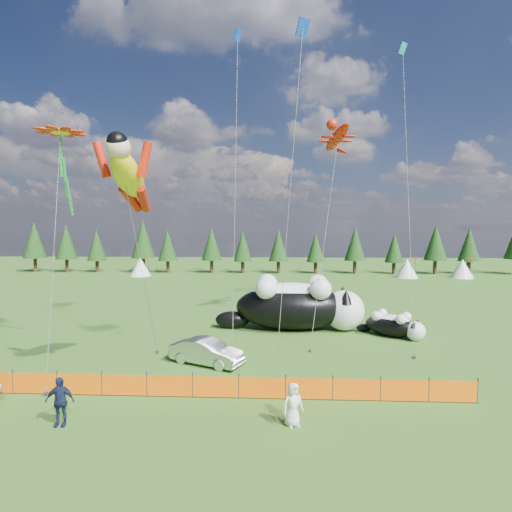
# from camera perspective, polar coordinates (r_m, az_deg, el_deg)

# --- Properties ---
(ground) EXTENTS (160.00, 160.00, 0.00)m
(ground) POSITION_cam_1_polar(r_m,az_deg,el_deg) (21.09, -4.51, -16.31)
(ground) COLOR #123B0A
(ground) RESTS_ON ground
(safety_fence) EXTENTS (22.06, 0.06, 1.10)m
(safety_fence) POSITION_cam_1_polar(r_m,az_deg,el_deg) (18.13, -5.78, -18.08)
(safety_fence) COLOR #262626
(safety_fence) RESTS_ON ground
(tree_line) EXTENTS (90.00, 4.00, 8.00)m
(tree_line) POSITION_cam_1_polar(r_m,az_deg,el_deg) (64.75, 0.51, 1.07)
(tree_line) COLOR black
(tree_line) RESTS_ON ground
(festival_tents) EXTENTS (50.00, 3.20, 2.80)m
(festival_tents) POSITION_cam_1_polar(r_m,az_deg,el_deg) (60.50, 10.79, -1.68)
(festival_tents) COLOR white
(festival_tents) RESTS_ON ground
(cat_large) EXTENTS (10.75, 3.93, 3.89)m
(cat_large) POSITION_cam_1_polar(r_m,az_deg,el_deg) (29.11, 6.01, -6.85)
(cat_large) COLOR black
(cat_large) RESTS_ON ground
(cat_small) EXTENTS (4.06, 3.45, 1.71)m
(cat_small) POSITION_cam_1_polar(r_m,az_deg,el_deg) (28.77, 19.05, -9.28)
(cat_small) COLOR black
(cat_small) RESTS_ON ground
(car) EXTENTS (4.33, 2.96, 1.35)m
(car) POSITION_cam_1_polar(r_m,az_deg,el_deg) (22.22, -7.05, -13.42)
(car) COLOR silver
(car) RESTS_ON ground
(spectator_c) EXTENTS (1.11, 0.62, 1.83)m
(spectator_c) POSITION_cam_1_polar(r_m,az_deg,el_deg) (17.31, -26.24, -18.12)
(spectator_c) COLOR #141C38
(spectator_c) RESTS_ON ground
(spectator_e) EXTENTS (0.93, 0.78, 1.62)m
(spectator_e) POSITION_cam_1_polar(r_m,az_deg,el_deg) (15.78, 5.32, -20.37)
(spectator_e) COLOR white
(spectator_e) RESTS_ON ground
(superhero_kite) EXTENTS (3.94, 6.69, 11.98)m
(superhero_kite) POSITION_cam_1_polar(r_m,az_deg,el_deg) (19.42, -17.82, 10.90)
(superhero_kite) COLOR yellow
(superhero_kite) RESTS_ON ground
(gecko_kite) EXTENTS (4.81, 11.47, 16.66)m
(gecko_kite) POSITION_cam_1_polar(r_m,az_deg,el_deg) (32.73, 11.51, 16.23)
(gecko_kite) COLOR red
(gecko_kite) RESTS_ON ground
(flower_kite) EXTENTS (4.26, 8.33, 14.59)m
(flower_kite) POSITION_cam_1_polar(r_m,az_deg,el_deg) (26.80, -26.15, 15.28)
(flower_kite) COLOR red
(flower_kite) RESTS_ON ground
(diamond_kite_a) EXTENTS (0.68, 4.58, 19.90)m
(diamond_kite_a) POSITION_cam_1_polar(r_m,az_deg,el_deg) (27.19, -2.67, 26.88)
(diamond_kite_a) COLOR #0C3FB7
(diamond_kite_a) RESTS_ON ground
(diamond_kite_b) EXTENTS (1.73, 7.81, 21.32)m
(diamond_kite_b) POSITION_cam_1_polar(r_m,az_deg,el_deg) (32.66, 20.30, 24.47)
(diamond_kite_b) COLOR #0D9FA5
(diamond_kite_b) RESTS_ON ground
(diamond_kite_c) EXTENTS (1.79, 0.86, 17.08)m
(diamond_kite_c) POSITION_cam_1_polar(r_m,az_deg,el_deg) (20.40, 6.52, 27.85)
(diamond_kite_c) COLOR #0C3FB7
(diamond_kite_c) RESTS_ON ground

